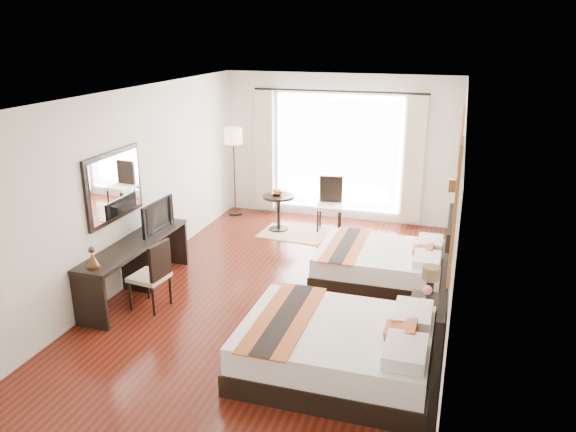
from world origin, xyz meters
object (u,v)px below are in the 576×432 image
(table_lamp, at_px, (431,275))
(television, at_px, (153,216))
(bed_near, at_px, (345,347))
(vase, at_px, (427,297))
(desk_chair, at_px, (151,287))
(window_chair, at_px, (329,214))
(side_table, at_px, (279,213))
(bed_far, at_px, (386,263))
(nightstand, at_px, (426,317))
(floor_lamp, at_px, (233,142))
(fruit_bowl, at_px, (277,194))
(console_desk, at_px, (136,267))

(table_lamp, xyz_separation_m, television, (-4.00, 0.37, 0.25))
(bed_near, height_order, vase, bed_near)
(bed_near, distance_m, desk_chair, 2.88)
(television, bearing_deg, window_chair, -33.05)
(bed_near, bearing_deg, side_table, 116.94)
(bed_far, height_order, nightstand, bed_far)
(desk_chair, bearing_deg, bed_near, 172.30)
(bed_near, xyz_separation_m, nightstand, (0.78, 1.10, -0.08))
(vase, distance_m, television, 4.06)
(bed_far, relative_size, floor_lamp, 1.09)
(bed_near, bearing_deg, fruit_bowl, 117.28)
(console_desk, relative_size, fruit_bowl, 10.52)
(floor_lamp, bearing_deg, desk_chair, -83.63)
(vase, relative_size, desk_chair, 0.15)
(vase, relative_size, console_desk, 0.06)
(vase, xyz_separation_m, side_table, (-2.89, 3.19, -0.23))
(vase, relative_size, fruit_bowl, 0.67)
(window_chair, bearing_deg, fruit_bowl, -78.66)
(side_table, bearing_deg, nightstand, -46.51)
(desk_chair, height_order, floor_lamp, floor_lamp)
(table_lamp, height_order, floor_lamp, floor_lamp)
(nightstand, relative_size, side_table, 0.72)
(bed_far, bearing_deg, window_chair, 124.02)
(television, distance_m, fruit_bowl, 2.77)
(table_lamp, xyz_separation_m, side_table, (-2.90, 2.91, -0.40))
(bed_far, distance_m, vase, 1.70)
(television, xyz_separation_m, floor_lamp, (-0.03, 3.17, 0.50))
(console_desk, height_order, side_table, console_desk)
(fruit_bowl, bearing_deg, television, -112.78)
(television, bearing_deg, bed_far, -73.04)
(television, bearing_deg, side_table, -21.47)
(side_table, bearing_deg, console_desk, -110.11)
(table_lamp, relative_size, desk_chair, 0.36)
(bed_near, height_order, desk_chair, bed_near)
(vase, height_order, console_desk, console_desk)
(table_lamp, xyz_separation_m, console_desk, (-4.02, -0.14, -0.36))
(bed_far, height_order, console_desk, bed_far)
(desk_chair, relative_size, side_table, 1.42)
(console_desk, distance_m, floor_lamp, 3.85)
(bed_far, distance_m, table_lamp, 1.51)
(bed_far, bearing_deg, television, -164.96)
(side_table, height_order, fruit_bowl, fruit_bowl)
(vase, bearing_deg, fruit_bowl, 132.46)
(floor_lamp, distance_m, fruit_bowl, 1.49)
(fruit_bowl, bearing_deg, vase, -47.54)
(vase, relative_size, television, 0.18)
(vase, bearing_deg, table_lamp, 86.24)
(vase, distance_m, desk_chair, 3.58)
(bed_far, bearing_deg, bed_near, -92.48)
(console_desk, distance_m, side_table, 3.25)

